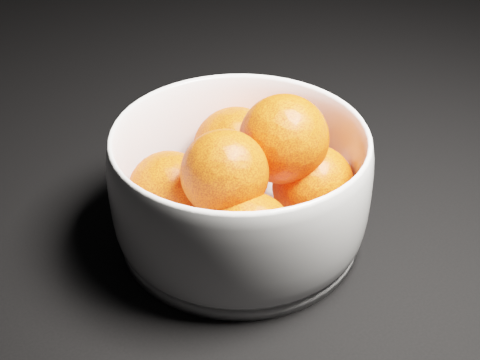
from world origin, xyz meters
TOP-DOWN VIEW (x-y plane):
  - bowl at (0.25, -0.08)m, footprint 0.20×0.20m
  - orange_pile at (0.25, -0.08)m, footprint 0.16×0.17m

SIDE VIEW (x-z plane):
  - bowl at x=0.25m, z-range 0.00..0.10m
  - orange_pile at x=0.25m, z-range 0.00..0.11m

